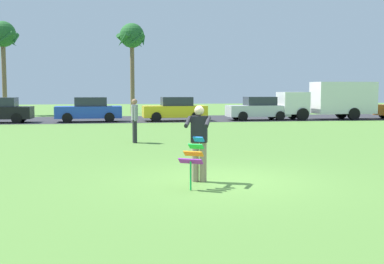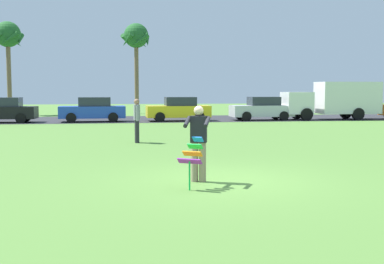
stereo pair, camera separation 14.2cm
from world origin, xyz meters
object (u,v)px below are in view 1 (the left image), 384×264
at_px(kite_held, 193,155).
at_px(person_kite_flyer, 199,140).
at_px(parked_car_silver, 258,109).
at_px(palm_tree_right_near, 132,39).
at_px(person_walker_near, 135,119).
at_px(palm_tree_left_near, 3,38).
at_px(parked_truck_white_box, 332,99).
at_px(parked_car_yellow, 175,109).
at_px(parked_car_blue, 89,110).

bearing_deg(kite_held, person_kite_flyer, 71.31).
distance_m(person_kite_flyer, parked_car_silver, 22.74).
relative_size(kite_held, parked_car_silver, 0.26).
xyz_separation_m(palm_tree_right_near, person_walker_near, (-0.89, -23.28, -5.47)).
height_order(person_kite_flyer, kite_held, person_kite_flyer).
height_order(palm_tree_left_near, person_walker_near, palm_tree_left_near).
bearing_deg(kite_held, parked_truck_white_box, 58.44).
relative_size(person_kite_flyer, palm_tree_right_near, 0.22).
bearing_deg(kite_held, parked_car_yellow, 83.67).
distance_m(parked_truck_white_box, person_walker_near, 19.32).
distance_m(kite_held, palm_tree_left_near, 34.07).
bearing_deg(person_walker_near, parked_car_blue, 100.29).
bearing_deg(parked_truck_white_box, parked_car_blue, 180.00).
bearing_deg(kite_held, parked_car_blue, 98.14).
distance_m(parked_car_silver, person_walker_near, 15.74).
distance_m(parked_car_silver, palm_tree_left_near, 21.77).
distance_m(person_kite_flyer, parked_car_yellow, 21.42).
relative_size(parked_truck_white_box, palm_tree_left_near, 0.88).
relative_size(kite_held, parked_car_blue, 0.25).
bearing_deg(palm_tree_right_near, parked_car_blue, -107.33).
height_order(person_kite_flyer, person_walker_near, same).
bearing_deg(palm_tree_left_near, person_kite_flyer, -71.18).
xyz_separation_m(parked_car_yellow, palm_tree_right_near, (-2.37, 10.37, 5.63)).
bearing_deg(parked_truck_white_box, parked_car_yellow, 180.00).
height_order(parked_car_yellow, palm_tree_left_near, palm_tree_left_near).
bearing_deg(parked_car_blue, palm_tree_right_near, 72.67).
distance_m(parked_car_blue, parked_car_yellow, 5.60).
relative_size(kite_held, parked_car_yellow, 0.26).
height_order(parked_car_blue, palm_tree_left_near, palm_tree_left_near).
height_order(person_kite_flyer, parked_car_yellow, person_kite_flyer).
height_order(parked_car_yellow, parked_car_silver, same).
relative_size(kite_held, parked_truck_white_box, 0.16).
xyz_separation_m(parked_car_yellow, palm_tree_left_near, (-12.83, 9.91, 5.52)).
relative_size(kite_held, palm_tree_left_near, 0.14).
relative_size(parked_car_silver, palm_tree_right_near, 0.55).
distance_m(kite_held, person_walker_near, 9.18).
bearing_deg(parked_car_yellow, person_kite_flyer, -95.88).
bearing_deg(person_walker_near, kite_held, -84.93).
xyz_separation_m(person_kite_flyer, person_walker_near, (-1.06, 8.39, -0.02)).
xyz_separation_m(kite_held, parked_car_yellow, (2.45, 22.05, 0.06)).
bearing_deg(person_walker_near, palm_tree_right_near, 87.81).
bearing_deg(parked_car_blue, parked_truck_white_box, -0.00).
distance_m(parked_car_yellow, palm_tree_right_near, 12.03).
height_order(parked_truck_white_box, palm_tree_right_near, palm_tree_right_near).
bearing_deg(parked_car_blue, kite_held, -81.86).
relative_size(person_kite_flyer, kite_held, 1.60).
distance_m(palm_tree_left_near, palm_tree_right_near, 10.47).
xyz_separation_m(kite_held, parked_car_silver, (8.19, 22.05, 0.06)).
bearing_deg(palm_tree_right_near, person_walker_near, -92.19).
relative_size(person_kite_flyer, palm_tree_left_near, 0.23).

